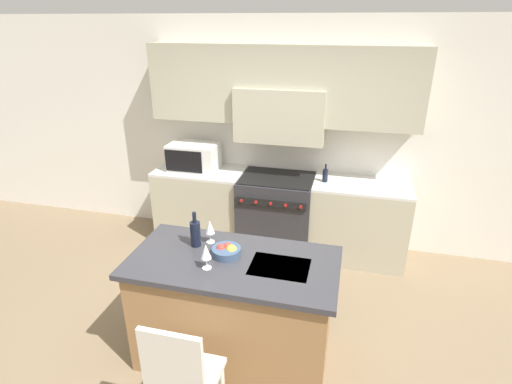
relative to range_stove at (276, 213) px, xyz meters
name	(u,v)px	position (x,y,z in m)	size (l,w,h in m)	color
ground_plane	(232,359)	(0.00, -1.87, -0.47)	(10.00, 10.00, 0.00)	#7A664C
back_cabinetry	(283,118)	(0.00, 0.28, 1.10)	(10.00, 0.46, 2.70)	silver
back_counter	(277,213)	(0.00, 0.02, 0.00)	(3.02, 0.62, 0.95)	#B2AD93
range_stove	(276,213)	(0.00, 0.00, 0.00)	(0.86, 0.70, 0.94)	#2D2D33
microwave	(194,157)	(-1.04, 0.02, 0.63)	(0.59, 0.39, 0.32)	silver
kitchen_island	(234,309)	(0.01, -1.80, 0.00)	(1.61, 0.82, 0.94)	olive
island_chair	(181,376)	(-0.10, -2.59, 0.09)	(0.42, 0.40, 1.00)	beige
wine_bottle	(195,233)	(-0.34, -1.66, 0.59)	(0.08, 0.08, 0.30)	black
wine_glass_near	(206,252)	(-0.14, -1.95, 0.61)	(0.08, 0.08, 0.20)	white
wine_glass_far	(210,228)	(-0.24, -1.59, 0.61)	(0.08, 0.08, 0.20)	white
fruit_bowl	(227,251)	(-0.05, -1.74, 0.51)	(0.23, 0.23, 0.09)	#384C6B
oil_bottle_on_counter	(325,175)	(0.55, -0.01, 0.55)	(0.06, 0.06, 0.21)	black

